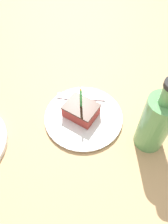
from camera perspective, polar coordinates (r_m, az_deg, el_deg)
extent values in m
cube|color=tan|center=(0.72, -0.11, -2.48)|extent=(2.40, 2.40, 0.04)
cylinder|color=silver|center=(0.70, 0.00, -1.40)|extent=(0.24, 0.24, 0.01)
cylinder|color=silver|center=(0.70, 0.00, -1.29)|extent=(0.25, 0.25, 0.00)
cube|color=#99332D|center=(0.68, -0.75, 0.30)|extent=(0.08, 0.10, 0.04)
cube|color=black|center=(0.66, -0.77, 1.47)|extent=(0.08, 0.10, 0.01)
cylinder|color=#4CBF66|center=(0.63, -0.81, 3.60)|extent=(0.01, 0.01, 0.07)
cone|color=yellow|center=(0.60, -0.86, 6.14)|extent=(0.01, 0.01, 0.01)
cube|color=#B2B2B7|center=(0.74, 1.03, 3.69)|extent=(0.06, 0.11, 0.00)
cube|color=#B2B2B7|center=(0.75, -5.22, 4.21)|extent=(0.04, 0.05, 0.00)
cylinder|color=#599959|center=(0.61, 18.14, -2.92)|extent=(0.08, 0.08, 0.18)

